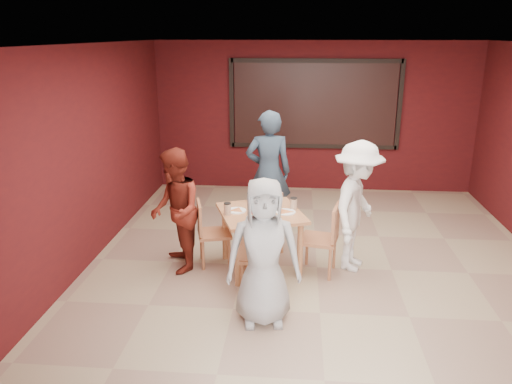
# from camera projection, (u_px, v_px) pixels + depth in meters

# --- Properties ---
(floor) EXTENTS (7.00, 7.00, 0.00)m
(floor) POSITION_uv_depth(u_px,v_px,m) (317.00, 267.00, 6.52)
(floor) COLOR tan
(floor) RESTS_ON ground
(window_blinds) EXTENTS (3.00, 0.02, 1.50)m
(window_blinds) POSITION_uv_depth(u_px,v_px,m) (315.00, 104.00, 9.29)
(window_blinds) COLOR black
(dining_table) EXTENTS (1.25, 1.25, 0.93)m
(dining_table) POSITION_uv_depth(u_px,v_px,m) (261.00, 219.00, 6.30)
(dining_table) COLOR tan
(dining_table) RESTS_ON floor
(chair_front) EXTENTS (0.45, 0.45, 0.92)m
(chair_front) POSITION_uv_depth(u_px,v_px,m) (259.00, 254.00, 5.70)
(chair_front) COLOR #B06744
(chair_front) RESTS_ON floor
(chair_back) EXTENTS (0.41, 0.41, 0.77)m
(chair_back) POSITION_uv_depth(u_px,v_px,m) (270.00, 217.00, 7.05)
(chair_back) COLOR #B06744
(chair_back) RESTS_ON floor
(chair_left) EXTENTS (0.51, 0.51, 0.86)m
(chair_left) POSITION_uv_depth(u_px,v_px,m) (209.00, 229.00, 6.47)
(chair_left) COLOR #B06744
(chair_left) RESTS_ON floor
(chair_right) EXTENTS (0.53, 0.53, 0.92)m
(chair_right) POSITION_uv_depth(u_px,v_px,m) (325.00, 235.00, 6.21)
(chair_right) COLOR #B06744
(chair_right) RESTS_ON floor
(diner_front) EXTENTS (0.83, 0.60, 1.57)m
(diner_front) POSITION_uv_depth(u_px,v_px,m) (264.00, 252.00, 5.08)
(diner_front) COLOR #A8A8A8
(diner_front) RESTS_ON floor
(diner_back) EXTENTS (0.74, 0.55, 1.87)m
(diner_back) POSITION_uv_depth(u_px,v_px,m) (268.00, 172.00, 7.45)
(diner_back) COLOR #2F4154
(diner_back) RESTS_ON floor
(diner_left) EXTENTS (0.83, 0.93, 1.58)m
(diner_left) POSITION_uv_depth(u_px,v_px,m) (175.00, 211.00, 6.26)
(diner_left) COLOR maroon
(diner_left) RESTS_ON floor
(diner_right) EXTENTS (0.97, 1.23, 1.68)m
(diner_right) POSITION_uv_depth(u_px,v_px,m) (357.00, 207.00, 6.28)
(diner_right) COLOR white
(diner_right) RESTS_ON floor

